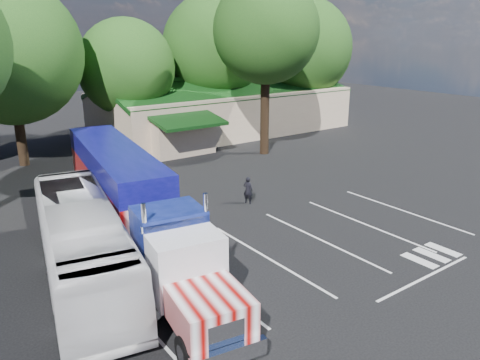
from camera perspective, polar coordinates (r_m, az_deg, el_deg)
ground at (r=25.03m, az=-5.34°, el=-4.43°), size 120.00×120.00×0.00m
event_hall at (r=46.19m, az=-2.16°, el=8.63°), size 24.20×14.12×5.55m
tree_row_c at (r=36.89m, az=-26.36°, el=13.77°), size 10.00×10.00×13.05m
tree_row_d at (r=40.81m, az=-13.69°, el=13.17°), size 8.00×8.00×10.60m
tree_row_e at (r=45.41m, az=-3.19°, el=15.91°), size 9.60×9.60×12.90m
tree_row_f at (r=50.67m, az=7.48°, el=15.62°), size 10.40×10.40×13.00m
tree_near_right at (r=36.82m, az=3.20°, el=17.69°), size 8.00×8.00×13.50m
semi_truck at (r=22.20m, az=-13.41°, el=-1.42°), size 5.32×19.53×4.06m
woman at (r=26.56m, az=0.98°, el=-1.23°), size 0.60×0.68×1.58m
bicycle at (r=32.39m, az=-9.93°, el=1.34°), size 1.32×1.79×0.90m
tour_bus at (r=19.13m, az=-18.74°, el=-7.25°), size 4.83×11.82×3.21m
silver_sedan at (r=38.91m, az=-9.70°, el=4.45°), size 4.45×2.17×1.40m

